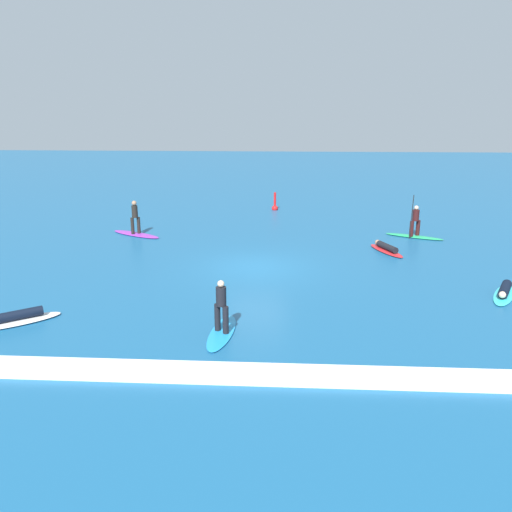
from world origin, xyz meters
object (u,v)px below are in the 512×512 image
surfer_on_teal_board (504,292)px  surfer_on_red_board (386,249)px  surfer_on_blue_board (222,320)px  surfer_on_green_board (415,229)px  marker_buoy (275,206)px  surfer_on_white_board (16,319)px  surfer_on_purple_board (136,227)px

surfer_on_teal_board → surfer_on_red_board: bearing=-123.7°
surfer_on_blue_board → surfer_on_red_board: bearing=-29.0°
surfer_on_green_board → marker_buoy: (-7.48, 7.14, -0.21)m
surfer_on_teal_board → surfer_on_green_board: surfer_on_green_board is taller
surfer_on_green_board → surfer_on_white_board: bearing=64.4°
surfer_on_red_board → surfer_on_teal_board: size_ratio=1.00×
surfer_on_white_board → surfer_on_teal_board: bearing=155.0°
surfer_on_red_board → surfer_on_blue_board: (-6.66, -9.66, 0.31)m
surfer_on_green_board → surfer_on_purple_board: bearing=27.0°
surfer_on_white_board → surfer_on_green_board: size_ratio=0.90×
surfer_on_red_board → surfer_on_purple_board: (-12.76, 2.59, 0.29)m
surfer_on_red_board → surfer_on_blue_board: 11.73m
surfer_on_red_board → surfer_on_blue_board: size_ratio=0.95×
surfer_on_red_board → surfer_on_green_board: 3.53m
surfer_on_purple_board → surfer_on_green_board: size_ratio=1.07×
surfer_on_red_board → surfer_on_teal_board: 6.63m
surfer_on_teal_board → surfer_on_white_board: (-16.45, -3.44, -0.02)m
surfer_on_white_board → surfer_on_purple_board: surfer_on_purple_board is taller
surfer_on_teal_board → surfer_on_purple_board: bearing=-90.1°
surfer_on_red_board → marker_buoy: 11.45m
surfer_on_purple_board → surfer_on_teal_board: bearing=1.8°
surfer_on_green_board → surfer_on_blue_board: (-8.63, -12.57, -0.01)m
surfer_on_teal_board → surfer_on_purple_board: 18.03m
surfer_on_teal_board → marker_buoy: 18.08m
surfer_on_teal_board → surfer_on_blue_board: bearing=-41.0°
surfer_on_purple_board → surfer_on_blue_board: (6.11, -12.25, 0.02)m
marker_buoy → surfer_on_white_board: bearing=-111.9°
surfer_on_red_board → marker_buoy: marker_buoy is taller
surfer_on_blue_board → marker_buoy: size_ratio=2.15×
surfer_on_green_board → marker_buoy: 10.34m
surfer_on_white_board → surfer_on_purple_board: 11.87m
surfer_on_white_board → surfer_on_green_board: surfer_on_green_board is taller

